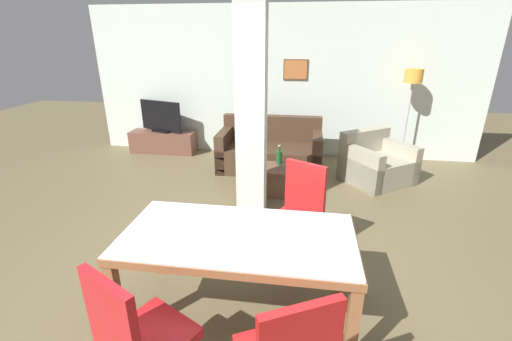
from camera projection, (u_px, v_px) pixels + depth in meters
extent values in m
plane|color=brown|center=(240.00, 311.00, 2.88)|extent=(18.00, 18.00, 0.00)
cube|color=silver|center=(282.00, 83.00, 6.31)|extent=(7.20, 0.06, 2.70)
cube|color=brown|center=(296.00, 70.00, 6.15)|extent=(0.44, 0.02, 0.36)
cube|color=#B26633|center=(296.00, 70.00, 6.14)|extent=(0.40, 0.01, 0.32)
cube|color=silver|center=(251.00, 110.00, 4.00)|extent=(0.35, 0.29, 2.70)
cube|color=brown|center=(226.00, 273.00, 2.24)|extent=(1.79, 0.06, 0.06)
cube|color=brown|center=(247.00, 213.00, 3.01)|extent=(1.79, 0.06, 0.06)
cube|color=brown|center=(132.00, 230.00, 2.74)|extent=(0.06, 0.77, 0.06)
cube|color=brown|center=(354.00, 248.00, 2.51)|extent=(0.06, 0.77, 0.06)
cube|color=silver|center=(238.00, 234.00, 2.61)|extent=(1.77, 0.87, 0.01)
cube|color=brown|center=(116.00, 302.00, 2.51)|extent=(0.08, 0.08, 0.68)
cube|color=brown|center=(352.00, 328.00, 2.28)|extent=(0.08, 0.08, 0.68)
cube|color=brown|center=(159.00, 242.00, 3.24)|extent=(0.08, 0.08, 0.68)
cube|color=brown|center=(342.00, 258.00, 3.01)|extent=(0.08, 0.08, 0.68)
cube|color=red|center=(294.00, 223.00, 3.37)|extent=(0.62, 0.62, 0.07)
cube|color=red|center=(305.00, 188.00, 3.41)|extent=(0.41, 0.25, 0.53)
cylinder|color=#512D25|center=(300.00, 259.00, 3.21)|extent=(0.04, 0.04, 0.41)
cylinder|color=#512D25|center=(267.00, 246.00, 3.42)|extent=(0.04, 0.04, 0.41)
cylinder|color=#512D25|center=(318.00, 241.00, 3.50)|extent=(0.04, 0.04, 0.41)
cylinder|color=#512D25|center=(286.00, 230.00, 3.70)|extent=(0.04, 0.04, 0.41)
cube|color=red|center=(150.00, 338.00, 2.08)|extent=(0.62, 0.62, 0.07)
cube|color=red|center=(112.00, 321.00, 1.82)|extent=(0.41, 0.25, 0.53)
cylinder|color=#512D25|center=(159.00, 333.00, 2.41)|extent=(0.04, 0.04, 0.41)
cube|color=#432F20|center=(270.00, 157.00, 5.91)|extent=(1.73, 0.90, 0.42)
cube|color=#432F20|center=(272.00, 128.00, 6.08)|extent=(1.73, 0.18, 0.44)
cube|color=#432F20|center=(316.00, 153.00, 5.76)|extent=(0.16, 0.90, 0.66)
cube|color=#432F20|center=(225.00, 149.00, 5.97)|extent=(0.16, 0.90, 0.66)
cube|color=#A6A089|center=(377.00, 169.00, 5.40)|extent=(1.24, 1.23, 0.40)
cube|color=#A6A089|center=(365.00, 141.00, 5.53)|extent=(0.85, 0.68, 0.37)
cube|color=#A6A089|center=(396.00, 160.00, 5.53)|extent=(0.61, 0.77, 0.60)
cube|color=#A6A089|center=(359.00, 167.00, 5.20)|extent=(0.61, 0.77, 0.60)
cube|color=brown|center=(269.00, 168.00, 4.92)|extent=(0.67, 0.49, 0.04)
cube|color=brown|center=(269.00, 181.00, 5.00)|extent=(0.59, 0.41, 0.37)
cylinder|color=#194C23|center=(279.00, 158.00, 4.98)|extent=(0.08, 0.08, 0.20)
cylinder|color=#194C23|center=(279.00, 149.00, 4.93)|extent=(0.03, 0.03, 0.07)
cylinder|color=#B7B7BC|center=(279.00, 146.00, 4.92)|extent=(0.04, 0.04, 0.01)
cube|color=brown|center=(163.00, 142.00, 6.78)|extent=(1.27, 0.40, 0.42)
cube|color=black|center=(162.00, 131.00, 6.70)|extent=(0.41, 0.30, 0.03)
cube|color=black|center=(161.00, 116.00, 6.59)|extent=(0.89, 0.33, 0.57)
cylinder|color=#B7B7BC|center=(399.00, 165.00, 6.15)|extent=(0.26, 0.26, 0.02)
cylinder|color=#B7B7BC|center=(406.00, 125.00, 5.88)|extent=(0.04, 0.04, 1.43)
cylinder|color=#F29E38|center=(414.00, 76.00, 5.58)|extent=(0.29, 0.29, 0.22)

